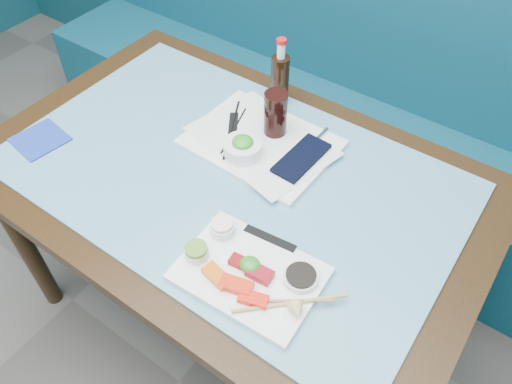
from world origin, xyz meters
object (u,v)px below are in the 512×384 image
Objects in this scene: cola_bottle_body at (280,80)px; dining_table at (231,195)px; booth_bench at (354,121)px; seaweed_bowl at (243,149)px; serving_tray at (261,143)px; blue_napkin at (40,139)px; cola_glass at (275,114)px; sashimi_plate at (249,274)px.

dining_table is at bearing -79.26° from cola_bottle_body.
booth_bench is 27.93× the size of seaweed_bowl.
booth_bench is at bearing 89.68° from seaweed_bowl.
dining_table is 0.14m from seaweed_bowl.
blue_napkin is (-0.54, -0.36, -0.00)m from serving_tray.
seaweed_bowl is at bearing -98.75° from cola_glass.
cola_glass is at bearing 81.31° from serving_tray.
dining_table is 4.38× the size of sashimi_plate.
sashimi_plate is 0.66m from cola_bottle_body.
cola_bottle_body is (-0.08, 0.14, -0.00)m from cola_glass.
cola_bottle_body reaches higher than seaweed_bowl.
serving_tray is (0.01, -0.70, 0.39)m from booth_bench.
seaweed_bowl is (-0.00, 0.07, 0.13)m from dining_table.
serving_tray reaches higher than blue_napkin.
blue_napkin is at bearing -143.11° from cola_glass.
booth_bench reaches higher than cola_glass.
seaweed_bowl is (-0.00, -0.77, 0.42)m from booth_bench.
dining_table is 0.35m from sashimi_plate.
seaweed_bowl is 0.60m from blue_napkin.
cola_bottle_body reaches higher than serving_tray.
serving_tray is 0.08m from seaweed_bowl.
cola_glass is 0.69m from blue_napkin.
booth_bench reaches higher than sashimi_plate.
cola_bottle_body is (-0.06, -0.50, 0.46)m from booth_bench.
cola_glass is (0.02, -0.64, 0.47)m from booth_bench.
seaweed_bowl is 0.79× the size of cola_glass.
cola_glass reaches higher than sashimi_plate.
cola_glass is 0.85× the size of cola_bottle_body.
cola_bottle_body is at bearing 100.74° from dining_table.
booth_bench is at bearing 90.00° from dining_table.
cola_bottle_body is at bearing 111.11° from serving_tray.
cola_bottle_body is (-0.06, 0.34, 0.17)m from dining_table.
cola_glass reaches higher than dining_table.
cola_bottle_body is (-0.30, 0.58, 0.07)m from sashimi_plate.
blue_napkin is (-0.53, -1.05, 0.39)m from booth_bench.
blue_napkin is at bearing -116.81° from booth_bench.
serving_tray is 2.97× the size of cola_glass.
sashimi_plate is at bearing -62.89° from cola_glass.
booth_bench is at bearing 99.50° from sashimi_plate.
booth_bench is at bearing 92.09° from serving_tray.
booth_bench is at bearing 63.19° from blue_napkin.
serving_tray is at bearing -89.53° from booth_bench.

